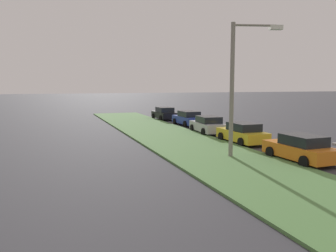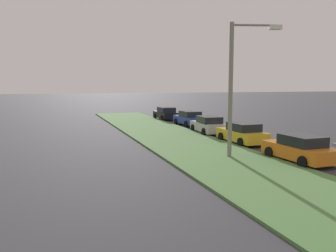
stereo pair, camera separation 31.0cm
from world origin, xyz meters
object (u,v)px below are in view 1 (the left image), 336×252
Objects in this scene: parked_car_orange at (301,149)px; streetlight at (238,80)px; parked_car_blue at (188,118)px; parked_car_yellow at (242,133)px; parked_car_silver at (208,125)px; parked_car_black at (164,114)px.

streetlight reaches higher than parked_car_orange.
parked_car_yellow is at bearing 175.62° from parked_car_blue.
parked_car_blue is at bearing -12.39° from streetlight.
parked_car_yellow and parked_car_blue have the same top height.
parked_car_orange is at bearing 177.45° from parked_car_yellow.
parked_car_silver is at bearing -0.28° from parked_car_yellow.
parked_car_blue and parked_car_black have the same top height.
parked_car_silver is 5.84m from parked_car_blue.
parked_car_blue is at bearing -177.38° from parked_car_black.
parked_car_yellow is at bearing -34.41° from streetlight.
parked_car_yellow is 11.22m from parked_car_blue.
parked_car_orange is 1.00× the size of parked_car_yellow.
parked_car_orange is at bearing -125.57° from streetlight.
streetlight is at bearing 165.73° from parked_car_blue.
parked_car_yellow and parked_car_black have the same top height.
parked_car_yellow is at bearing 178.55° from parked_car_black.
parked_car_black is at bearing 2.54° from parked_car_silver.
parked_car_orange is 6.22m from parked_car_yellow.
parked_car_silver is (11.62, -0.03, 0.00)m from parked_car_orange.
parked_car_orange is 0.58× the size of streetlight.
parked_car_silver is at bearing -2.08° from parked_car_orange.
streetlight is (1.98, 2.77, 3.67)m from parked_car_orange.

